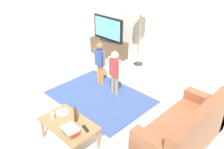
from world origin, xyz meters
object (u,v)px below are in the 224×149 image
(coffee_table, at_px, (69,125))
(plate, at_px, (63,112))
(child_near_tv, at_px, (100,59))
(child_center, at_px, (115,69))
(couch, at_px, (186,132))
(bottle, at_px, (76,115))
(floor_lamp, at_px, (141,10))
(soda_can, at_px, (52,116))
(book_stack, at_px, (70,130))
(tv_stand, at_px, (109,48))
(tv, at_px, (108,29))
(tv_remote, at_px, (86,128))

(coffee_table, height_order, plate, plate)
(child_near_tv, distance_m, child_center, 0.61)
(couch, height_order, bottle, couch)
(child_center, height_order, plate, child_center)
(child_center, relative_size, bottle, 3.53)
(child_center, height_order, coffee_table, child_center)
(child_center, bearing_deg, couch, -10.16)
(floor_lamp, bearing_deg, soda_can, -76.02)
(child_near_tv, relative_size, book_stack, 3.52)
(tv_stand, bearing_deg, plate, -58.31)
(coffee_table, xyz_separation_m, book_stack, (0.22, -0.12, 0.10))
(child_near_tv, height_order, coffee_table, child_near_tv)
(coffee_table, height_order, soda_can, soda_can)
(floor_lamp, bearing_deg, book_stack, -68.44)
(tv, xyz_separation_m, bottle, (2.22, -2.98, -0.30))
(bottle, relative_size, plate, 1.34)
(soda_can, bearing_deg, tv_remote, 20.14)
(floor_lamp, height_order, child_near_tv, floor_lamp)
(child_near_tv, xyz_separation_m, coffee_table, (1.13, -1.79, -0.26))
(tv_remote, bearing_deg, tv_stand, 143.83)
(book_stack, bearing_deg, soda_can, 179.87)
(couch, relative_size, child_near_tv, 1.71)
(book_stack, relative_size, tv_remote, 1.76)
(tv, relative_size, couch, 0.61)
(tv, distance_m, bottle, 3.73)
(couch, xyz_separation_m, child_near_tv, (-2.59, 0.48, 0.34))
(child_near_tv, bearing_deg, coffee_table, -57.76)
(child_near_tv, height_order, plate, child_near_tv)
(tv, height_order, couch, tv)
(child_near_tv, relative_size, coffee_table, 1.05)
(floor_lamp, relative_size, soda_can, 14.83)
(couch, relative_size, tv_remote, 10.59)
(tv_remote, distance_m, soda_can, 0.64)
(tv_stand, relative_size, tv, 1.09)
(book_stack, distance_m, soda_can, 0.50)
(plate, bearing_deg, couch, 34.67)
(coffee_table, distance_m, bottle, 0.22)
(floor_lamp, xyz_separation_m, child_center, (0.60, -1.60, -0.92))
(bottle, relative_size, tv_remote, 1.74)
(floor_lamp, xyz_separation_m, book_stack, (1.34, -3.39, -1.07))
(soda_can, height_order, plate, soda_can)
(child_center, distance_m, plate, 1.60)
(tv_stand, distance_m, tv_remote, 3.92)
(tv, bearing_deg, tv_remote, -50.37)
(bottle, bearing_deg, tv_remote, -4.24)
(tv, distance_m, soda_can, 3.75)
(child_center, distance_m, book_stack, 1.95)
(couch, relative_size, coffee_table, 1.80)
(tv, xyz_separation_m, coffee_table, (2.17, -3.10, -0.48))
(child_center, xyz_separation_m, bottle, (0.58, -1.55, -0.08))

